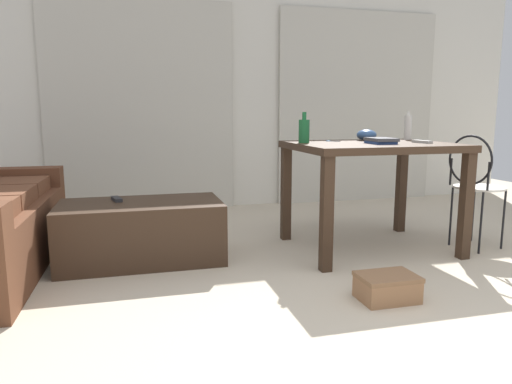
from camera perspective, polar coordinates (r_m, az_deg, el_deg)
name	(u,v)px	position (r m, az deg, el deg)	size (l,w,h in m)	color
ground_plane	(331,258)	(3.35, 9.11, -7.98)	(8.23, 8.23, 0.00)	beige
wall_back	(254,95)	(5.20, -0.22, 11.78)	(6.28, 0.10, 2.41)	silver
curtains	(256,108)	(5.11, 0.02, 10.27)	(4.29, 0.03, 2.13)	beige
coffee_table	(141,232)	(3.29, -13.82, -4.73)	(1.08, 0.58, 0.41)	#382619
craft_table	(371,158)	(3.52, 13.88, 4.03)	(1.13, 0.91, 0.79)	#382619
wire_chair	(475,178)	(3.79, 25.15, 1.56)	(0.37, 0.39, 0.85)	silver
bottle_near	(304,131)	(3.42, 5.89, 7.47)	(0.08, 0.08, 0.22)	#195B2D
bottle_far	(408,127)	(4.02, 18.06, 7.54)	(0.06, 0.06, 0.23)	beige
bowl	(367,135)	(3.81, 13.36, 6.80)	(0.15, 0.15, 0.09)	#2D4C7A
book_stack	(381,141)	(3.42, 15.00, 6.08)	(0.18, 0.24, 0.04)	#33519E
tv_remote_on_table	(422,142)	(3.59, 19.62, 5.81)	(0.04, 0.18, 0.02)	#B7B7B2
scissors	(331,141)	(3.64, 9.20, 6.17)	(0.10, 0.10, 0.00)	#9EA0A5
tv_remote_primary	(117,199)	(3.35, -16.66, -0.83)	(0.05, 0.15, 0.02)	#232326
shoebox	(387,287)	(2.67, 15.73, -11.13)	(0.31, 0.22, 0.14)	#996B47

